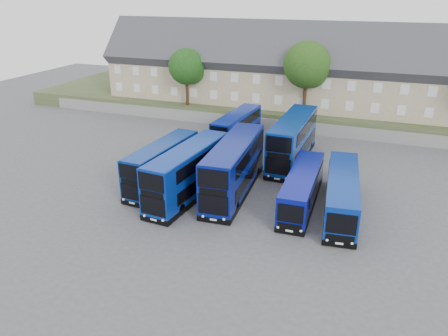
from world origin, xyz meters
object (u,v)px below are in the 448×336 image
dd_front_left (162,166)px  tree_west (188,68)px  tree_mid (308,67)px  dd_front_mid (188,173)px  coach_east_a (302,189)px

dd_front_left → tree_west: bearing=112.4°
tree_mid → dd_front_left: bearing=-112.6°
dd_front_mid → coach_east_a: dd_front_mid is taller
dd_front_left → tree_west: size_ratio=1.32×
tree_west → tree_mid: (16.00, 0.50, 1.02)m
coach_east_a → tree_mid: 22.48m
coach_east_a → tree_west: tree_west is taller
dd_front_left → tree_mid: bearing=71.5°
dd_front_left → dd_front_mid: dd_front_mid is taller
dd_front_mid → tree_west: (-10.21, 22.45, 4.88)m
dd_front_mid → tree_mid: (5.79, 22.95, 5.90)m
dd_front_left → dd_front_mid: bearing=-18.3°
tree_west → dd_front_left: bearing=-71.7°
dd_front_left → coach_east_a: size_ratio=0.94×
dd_front_left → tree_west: 22.83m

